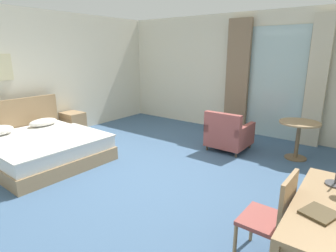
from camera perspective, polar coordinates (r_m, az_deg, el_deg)
The scene contains 14 objects.
ground at distance 4.71m, azimuth -4.82°, elevation -10.08°, with size 6.82×7.19×0.10m, color #426084.
wall_back at distance 7.11m, azimuth 13.39°, elevation 10.46°, with size 6.42×0.12×2.82m, color silver.
wall_left at distance 6.81m, azimuth -25.61°, elevation 9.18°, with size 0.12×6.79×2.82m, color silver.
balcony_glass_door at distance 6.70m, azimuth 21.12°, elevation 8.12°, with size 1.26×0.02×2.48m, color silver.
curtain_panel_left at distance 6.88m, azimuth 14.10°, elevation 9.65°, with size 0.55×0.10×2.67m, color #897056.
curtain_panel_right at distance 6.41m, azimuth 28.28°, elevation 7.90°, with size 0.38×0.10×2.67m, color beige.
bed at distance 5.63m, azimuth -24.87°, elevation -3.81°, with size 2.15×1.89×1.02m.
nightstand at distance 6.98m, azimuth -18.95°, elevation 0.47°, with size 0.51×0.42×0.55m.
writing_desk at distance 2.75m, azimuth 30.86°, elevation -15.54°, with size 0.63×1.45×0.74m.
desk_chair at distance 2.82m, azimuth 20.94°, elevation -16.76°, with size 0.41×0.46×0.93m.
closed_book at distance 2.52m, azimuth 28.76°, elevation -15.49°, with size 0.22×0.25×0.02m, color brown.
armchair_by_window at distance 5.71m, azimuth 12.32°, elevation -1.69°, with size 0.77×0.81×0.81m.
round_cafe_table at distance 5.61m, azimuth 25.35°, elevation -1.02°, with size 0.71×0.71×0.71m.
framed_picture at distance 6.41m, azimuth -31.31°, elevation 10.30°, with size 0.03×0.44×0.51m.
Camera 1 is at (2.86, -3.15, 1.97)m, focal length 29.55 mm.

